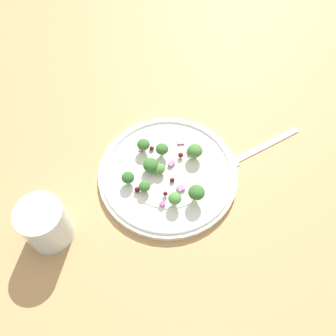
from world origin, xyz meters
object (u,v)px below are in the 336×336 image
Objects in this scene: broccoli_floret_2 at (144,186)px; water_glass at (45,224)px; broccoli_floret_0 at (195,151)px; fork at (255,150)px; plate at (168,173)px; broccoli_floret_1 at (175,198)px.

broccoli_floret_2 is 17.53cm from water_glass.
broccoli_floret_0 reaches higher than fork.
plate is at bearing -49.00° from water_glass.
broccoli_floret_1 is 0.27× the size of water_glass.
broccoli_floret_1 is at bearing -65.58° from water_glass.
plate is 6.49cm from broccoli_floret_0.
broccoli_floret_0 is at bearing 111.45° from fork.
broccoli_floret_1 is at bearing 169.45° from broccoli_floret_0.
water_glass is at bearing 125.71° from fork.
plate reaches higher than fork.
broccoli_floret_0 is 0.33× the size of water_glass.
water_glass reaches higher than plate.
broccoli_floret_1 is at bearing -158.89° from plate.
water_glass is (-19.23, 21.59, 0.92)cm from broccoli_floret_0.
broccoli_floret_1 is 20.10cm from fork.
plate is 3.01× the size of water_glass.
broccoli_floret_1 is at bearing 137.99° from fork.
plate is 6.98cm from broccoli_floret_1.
broccoli_floret_2 is (-4.55, 3.36, 1.87)cm from plate.
water_glass is (-15.05, 17.31, 3.43)cm from plate.
water_glass is at bearing 131.00° from plate.
broccoli_floret_2 is 23.28cm from fork.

